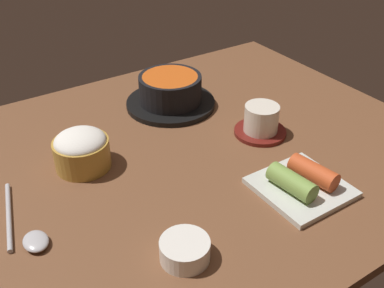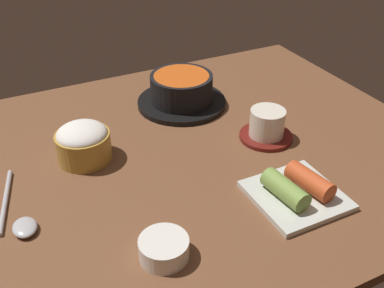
{
  "view_description": "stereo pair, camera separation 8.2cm",
  "coord_description": "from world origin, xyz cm",
  "px_view_note": "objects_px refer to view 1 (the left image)",
  "views": [
    {
      "loc": [
        -35.59,
        -59.48,
        50.36
      ],
      "look_at": [
        2.0,
        -2.0,
        5.0
      ],
      "focal_mm": 42.33,
      "sensor_mm": 36.0,
      "label": 1
    },
    {
      "loc": [
        -28.45,
        -63.56,
        50.36
      ],
      "look_at": [
        2.0,
        -2.0,
        5.0
      ],
      "focal_mm": 42.33,
      "sensor_mm": 36.0,
      "label": 2
    }
  ],
  "objects_px": {
    "rice_bowl": "(81,149)",
    "side_bowl_near": "(185,249)",
    "tea_cup_with_saucer": "(261,121)",
    "kimchi_plate": "(302,182)",
    "spoon": "(27,233)",
    "stone_pot": "(170,92)"
  },
  "relations": [
    {
      "from": "spoon",
      "to": "kimchi_plate",
      "type": "bearing_deg",
      "value": -19.03
    },
    {
      "from": "tea_cup_with_saucer",
      "to": "kimchi_plate",
      "type": "distance_m",
      "value": 0.18
    },
    {
      "from": "stone_pot",
      "to": "side_bowl_near",
      "type": "bearing_deg",
      "value": -118.39
    },
    {
      "from": "side_bowl_near",
      "to": "spoon",
      "type": "xyz_separation_m",
      "value": [
        -0.17,
        0.16,
        -0.01
      ]
    },
    {
      "from": "rice_bowl",
      "to": "spoon",
      "type": "bearing_deg",
      "value": -138.77
    },
    {
      "from": "rice_bowl",
      "to": "kimchi_plate",
      "type": "relative_size",
      "value": 0.71
    },
    {
      "from": "rice_bowl",
      "to": "tea_cup_with_saucer",
      "type": "relative_size",
      "value": 0.95
    },
    {
      "from": "tea_cup_with_saucer",
      "to": "stone_pot",
      "type": "bearing_deg",
      "value": 114.17
    },
    {
      "from": "rice_bowl",
      "to": "side_bowl_near",
      "type": "xyz_separation_m",
      "value": [
        0.04,
        -0.28,
        -0.02
      ]
    },
    {
      "from": "tea_cup_with_saucer",
      "to": "kimchi_plate",
      "type": "height_order",
      "value": "tea_cup_with_saucer"
    },
    {
      "from": "tea_cup_with_saucer",
      "to": "spoon",
      "type": "height_order",
      "value": "tea_cup_with_saucer"
    },
    {
      "from": "rice_bowl",
      "to": "side_bowl_near",
      "type": "bearing_deg",
      "value": -82.87
    },
    {
      "from": "stone_pot",
      "to": "tea_cup_with_saucer",
      "type": "bearing_deg",
      "value": -65.83
    },
    {
      "from": "spoon",
      "to": "side_bowl_near",
      "type": "bearing_deg",
      "value": -43.53
    },
    {
      "from": "kimchi_plate",
      "to": "side_bowl_near",
      "type": "xyz_separation_m",
      "value": [
        -0.24,
        -0.02,
        0.0
      ]
    },
    {
      "from": "kimchi_plate",
      "to": "spoon",
      "type": "xyz_separation_m",
      "value": [
        -0.42,
        0.14,
        -0.01
      ]
    },
    {
      "from": "stone_pot",
      "to": "rice_bowl",
      "type": "height_order",
      "value": "same"
    },
    {
      "from": "tea_cup_with_saucer",
      "to": "side_bowl_near",
      "type": "height_order",
      "value": "tea_cup_with_saucer"
    },
    {
      "from": "side_bowl_near",
      "to": "spoon",
      "type": "distance_m",
      "value": 0.24
    },
    {
      "from": "kimchi_plate",
      "to": "side_bowl_near",
      "type": "relative_size",
      "value": 1.96
    },
    {
      "from": "kimchi_plate",
      "to": "spoon",
      "type": "bearing_deg",
      "value": 160.97
    },
    {
      "from": "kimchi_plate",
      "to": "rice_bowl",
      "type": "bearing_deg",
      "value": 136.63
    }
  ]
}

